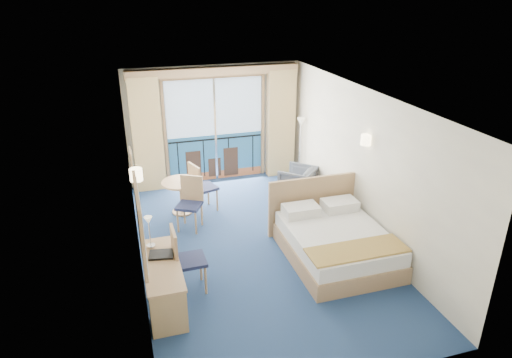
{
  "coord_description": "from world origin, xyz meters",
  "views": [
    {
      "loc": [
        -2.04,
        -6.75,
        4.31
      ],
      "look_at": [
        0.07,
        0.2,
        1.21
      ],
      "focal_mm": 32.0,
      "sensor_mm": 36.0,
      "label": 1
    }
  ],
  "objects_px": {
    "bed": "(335,241)",
    "armchair": "(298,181)",
    "round_table": "(181,189)",
    "table_chair_b": "(190,200)",
    "nightstand": "(330,203)",
    "desk": "(166,298)",
    "desk_chair": "(184,256)",
    "floor_lamp": "(301,133)",
    "table_chair_a": "(200,185)"
  },
  "relations": [
    {
      "from": "bed",
      "to": "armchair",
      "type": "distance_m",
      "value": 2.55
    },
    {
      "from": "round_table",
      "to": "table_chair_b",
      "type": "distance_m",
      "value": 0.66
    },
    {
      "from": "nightstand",
      "to": "armchair",
      "type": "height_order",
      "value": "armchair"
    },
    {
      "from": "bed",
      "to": "round_table",
      "type": "xyz_separation_m",
      "value": [
        -2.24,
        2.42,
        0.21
      ]
    },
    {
      "from": "desk",
      "to": "desk_chair",
      "type": "height_order",
      "value": "desk_chair"
    },
    {
      "from": "bed",
      "to": "floor_lamp",
      "type": "xyz_separation_m",
      "value": [
        0.7,
        3.34,
        0.84
      ]
    },
    {
      "from": "round_table",
      "to": "desk",
      "type": "bearing_deg",
      "value": -101.88
    },
    {
      "from": "nightstand",
      "to": "table_chair_a",
      "type": "height_order",
      "value": "table_chair_a"
    },
    {
      "from": "floor_lamp",
      "to": "desk_chair",
      "type": "bearing_deg",
      "value": -132.8
    },
    {
      "from": "armchair",
      "to": "round_table",
      "type": "xyz_separation_m",
      "value": [
        -2.57,
        -0.11,
        0.2
      ]
    },
    {
      "from": "desk",
      "to": "round_table",
      "type": "distance_m",
      "value": 3.3
    },
    {
      "from": "table_chair_a",
      "to": "table_chair_b",
      "type": "relative_size",
      "value": 1.03
    },
    {
      "from": "table_chair_a",
      "to": "desk_chair",
      "type": "bearing_deg",
      "value": 145.85
    },
    {
      "from": "nightstand",
      "to": "table_chair_b",
      "type": "xyz_separation_m",
      "value": [
        -2.76,
        0.3,
        0.32
      ]
    },
    {
      "from": "bed",
      "to": "nightstand",
      "type": "relative_size",
      "value": 4.16
    },
    {
      "from": "armchair",
      "to": "table_chair_b",
      "type": "bearing_deg",
      "value": -28.47
    },
    {
      "from": "desk_chair",
      "to": "table_chair_b",
      "type": "bearing_deg",
      "value": -13.09
    },
    {
      "from": "bed",
      "to": "desk",
      "type": "relative_size",
      "value": 1.41
    },
    {
      "from": "round_table",
      "to": "table_chair_b",
      "type": "bearing_deg",
      "value": -82.63
    },
    {
      "from": "floor_lamp",
      "to": "table_chair_a",
      "type": "relative_size",
      "value": 1.44
    },
    {
      "from": "nightstand",
      "to": "table_chair_b",
      "type": "distance_m",
      "value": 2.8
    },
    {
      "from": "armchair",
      "to": "table_chair_b",
      "type": "xyz_separation_m",
      "value": [
        -2.49,
        -0.76,
        0.25
      ]
    },
    {
      "from": "nightstand",
      "to": "table_chair_b",
      "type": "height_order",
      "value": "table_chair_b"
    },
    {
      "from": "nightstand",
      "to": "round_table",
      "type": "relative_size",
      "value": 0.65
    },
    {
      "from": "bed",
      "to": "table_chair_a",
      "type": "distance_m",
      "value": 3.02
    },
    {
      "from": "nightstand",
      "to": "floor_lamp",
      "type": "relative_size",
      "value": 0.33
    },
    {
      "from": "desk_chair",
      "to": "table_chair_a",
      "type": "relative_size",
      "value": 1.02
    },
    {
      "from": "bed",
      "to": "table_chair_b",
      "type": "xyz_separation_m",
      "value": [
        -2.16,
        1.77,
        0.27
      ]
    },
    {
      "from": "nightstand",
      "to": "desk",
      "type": "xyz_separation_m",
      "value": [
        -3.53,
        -2.27,
        0.13
      ]
    },
    {
      "from": "armchair",
      "to": "bed",
      "type": "bearing_deg",
      "value": 37.06
    },
    {
      "from": "desk",
      "to": "table_chair_b",
      "type": "xyz_separation_m",
      "value": [
        0.76,
        2.57,
        0.19
      ]
    },
    {
      "from": "bed",
      "to": "desk_chair",
      "type": "bearing_deg",
      "value": -175.67
    },
    {
      "from": "armchair",
      "to": "round_table",
      "type": "distance_m",
      "value": 2.58
    },
    {
      "from": "table_chair_a",
      "to": "nightstand",
      "type": "bearing_deg",
      "value": -128.38
    },
    {
      "from": "desk",
      "to": "table_chair_a",
      "type": "distance_m",
      "value": 3.35
    },
    {
      "from": "nightstand",
      "to": "desk",
      "type": "bearing_deg",
      "value": -147.24
    },
    {
      "from": "bed",
      "to": "round_table",
      "type": "height_order",
      "value": "bed"
    },
    {
      "from": "armchair",
      "to": "table_chair_a",
      "type": "bearing_deg",
      "value": -41.11
    },
    {
      "from": "armchair",
      "to": "desk_chair",
      "type": "distance_m",
      "value": 4.0
    },
    {
      "from": "floor_lamp",
      "to": "desk_chair",
      "type": "xyz_separation_m",
      "value": [
        -3.28,
        -3.54,
        -0.54
      ]
    },
    {
      "from": "floor_lamp",
      "to": "desk",
      "type": "xyz_separation_m",
      "value": [
        -3.62,
        -4.15,
        -0.76
      ]
    },
    {
      "from": "armchair",
      "to": "floor_lamp",
      "type": "distance_m",
      "value": 1.21
    },
    {
      "from": "floor_lamp",
      "to": "table_chair_b",
      "type": "relative_size",
      "value": 1.48
    },
    {
      "from": "desk_chair",
      "to": "table_chair_a",
      "type": "bearing_deg",
      "value": -16.67
    },
    {
      "from": "table_chair_a",
      "to": "armchair",
      "type": "bearing_deg",
      "value": -103.95
    },
    {
      "from": "round_table",
      "to": "armchair",
      "type": "bearing_deg",
      "value": 2.45
    },
    {
      "from": "bed",
      "to": "table_chair_b",
      "type": "height_order",
      "value": "bed"
    },
    {
      "from": "desk",
      "to": "round_table",
      "type": "bearing_deg",
      "value": 78.12
    },
    {
      "from": "bed",
      "to": "table_chair_a",
      "type": "bearing_deg",
      "value": 128.25
    },
    {
      "from": "bed",
      "to": "floor_lamp",
      "type": "relative_size",
      "value": 1.37
    }
  ]
}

